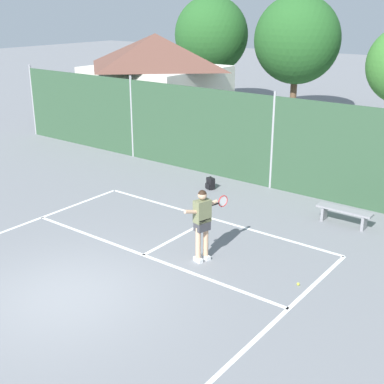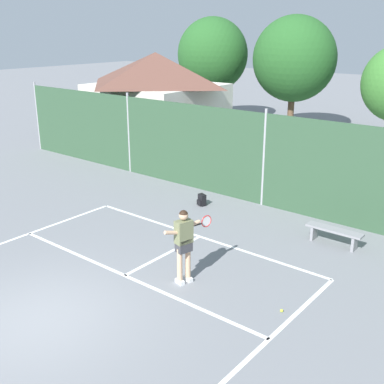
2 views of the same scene
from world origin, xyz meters
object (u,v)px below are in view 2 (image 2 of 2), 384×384
at_px(tennis_player, 184,240).
at_px(tennis_ball, 282,311).
at_px(backpack_black, 202,200).
at_px(courtside_bench, 334,233).

xyz_separation_m(tennis_player, tennis_ball, (2.47, 0.31, -1.08)).
distance_m(backpack_black, courtside_bench, 4.85).
bearing_deg(tennis_player, courtside_bench, 65.62).
bearing_deg(tennis_player, backpack_black, 123.24).
bearing_deg(courtside_bench, tennis_player, -114.38).
bearing_deg(tennis_ball, tennis_player, -172.76).
height_order(backpack_black, courtside_bench, courtside_bench).
xyz_separation_m(tennis_player, courtside_bench, (1.93, 4.27, -0.75)).
distance_m(tennis_player, courtside_bench, 4.74).
height_order(tennis_player, tennis_ball, tennis_player).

